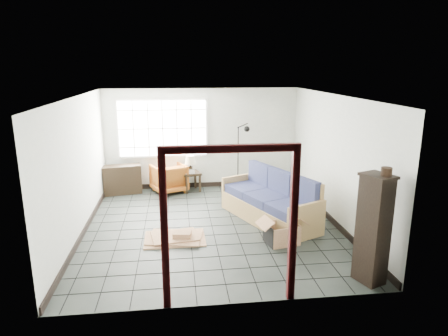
{
  "coord_description": "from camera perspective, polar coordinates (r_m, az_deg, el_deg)",
  "views": [
    {
      "loc": [
        -0.66,
        -7.51,
        3.15
      ],
      "look_at": [
        0.28,
        0.3,
        1.13
      ],
      "focal_mm": 32.0,
      "sensor_mm": 36.0,
      "label": 1
    }
  ],
  "objects": [
    {
      "name": "window_panel",
      "position": [
        10.33,
        -8.75,
        5.62
      ],
      "size": [
        2.32,
        0.08,
        1.52
      ],
      "color": "silver",
      "rests_on": "ground"
    },
    {
      "name": "floor_lamp",
      "position": [
        10.19,
        2.6,
        1.9
      ],
      "size": [
        0.46,
        0.48,
        1.77
      ],
      "rotation": [
        0.0,
        0.0,
        -0.43
      ],
      "color": "black",
      "rests_on": "ground"
    },
    {
      "name": "console_shelf",
      "position": [
        10.39,
        -14.37,
        -1.6
      ],
      "size": [
        0.99,
        0.54,
        0.73
      ],
      "rotation": [
        0.0,
        0.0,
        0.2
      ],
      "color": "black",
      "rests_on": "ground"
    },
    {
      "name": "pot",
      "position": [
        5.99,
        22.2,
        -0.46
      ],
      "size": [
        0.2,
        0.2,
        0.11
      ],
      "rotation": [
        0.0,
        0.0,
        0.36
      ],
      "color": "black",
      "rests_on": "tall_shelf"
    },
    {
      "name": "doorway_trim",
      "position": [
        5.17,
        0.88,
        -5.6
      ],
      "size": [
        1.8,
        0.08,
        2.2
      ],
      "color": "#3D0D0F",
      "rests_on": "ground"
    },
    {
      "name": "table_lamp",
      "position": [
        10.18,
        -4.84,
        1.04
      ],
      "size": [
        0.29,
        0.29,
        0.44
      ],
      "rotation": [
        0.0,
        0.0,
        0.02
      ],
      "color": "black",
      "rests_on": "side_table"
    },
    {
      "name": "side_table",
      "position": [
        10.29,
        -4.76,
        -1.09
      ],
      "size": [
        0.56,
        0.56,
        0.5
      ],
      "rotation": [
        0.0,
        0.0,
        0.28
      ],
      "color": "black",
      "rests_on": "ground"
    },
    {
      "name": "ground",
      "position": [
        8.17,
        -1.74,
        -8.27
      ],
      "size": [
        5.5,
        5.5,
        0.0
      ],
      "primitive_type": "plane",
      "color": "black",
      "rests_on": "ground"
    },
    {
      "name": "projector",
      "position": [
        10.18,
        -5.08,
        -0.46
      ],
      "size": [
        0.31,
        0.26,
        0.1
      ],
      "rotation": [
        0.0,
        0.0,
        0.14
      ],
      "color": "silver",
      "rests_on": "side_table"
    },
    {
      "name": "room_shell",
      "position": [
        7.71,
        -1.86,
        3.41
      ],
      "size": [
        5.02,
        5.52,
        2.61
      ],
      "color": "beige",
      "rests_on": "ground"
    },
    {
      "name": "open_box",
      "position": [
        7.44,
        8.25,
        -9.22
      ],
      "size": [
        0.96,
        0.61,
        0.51
      ],
      "rotation": [
        0.0,
        0.0,
        0.21
      ],
      "color": "#926346",
      "rests_on": "ground"
    },
    {
      "name": "futon_sofa",
      "position": [
        8.42,
        6.83,
        -4.93
      ],
      "size": [
        1.77,
        2.51,
        1.04
      ],
      "rotation": [
        0.0,
        0.0,
        0.42
      ],
      "color": "#946742",
      "rests_on": "ground"
    },
    {
      "name": "armchair",
      "position": [
        10.29,
        -7.9,
        -1.23
      ],
      "size": [
        1.0,
        0.98,
        0.8
      ],
      "primitive_type": "imported",
      "rotation": [
        0.0,
        0.0,
        3.55
      ],
      "color": "brown",
      "rests_on": "ground"
    },
    {
      "name": "cardboard_pile",
      "position": [
        7.62,
        -6.89,
        -9.77
      ],
      "size": [
        1.13,
        0.9,
        0.16
      ],
      "rotation": [
        0.0,
        0.0,
        -0.04
      ],
      "color": "#926346",
      "rests_on": "ground"
    },
    {
      "name": "tall_shelf",
      "position": [
        6.27,
        20.53,
        -8.09
      ],
      "size": [
        0.49,
        0.55,
        1.66
      ],
      "rotation": [
        0.0,
        0.0,
        0.36
      ],
      "color": "black",
      "rests_on": "ground"
    }
  ]
}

